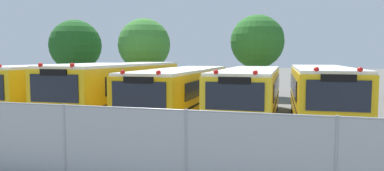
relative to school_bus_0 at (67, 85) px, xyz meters
name	(u,v)px	position (x,y,z in m)	size (l,w,h in m)	color
ground_plane	(181,117)	(6.62, -0.12, -1.44)	(160.00, 160.00, 0.00)	#595651
school_bus_0	(67,85)	(0.00, 0.00, 0.00)	(2.82, 11.10, 2.73)	yellow
school_bus_1	(122,86)	(3.32, 0.06, 0.03)	(2.64, 11.52, 2.79)	yellow
school_bus_2	(182,90)	(6.70, -0.11, -0.09)	(2.59, 10.85, 2.55)	#EAA80C
school_bus_3	(250,92)	(10.04, -0.08, -0.08)	(2.53, 10.27, 2.58)	yellow
school_bus_4	(321,93)	(13.22, -0.29, -0.02)	(2.63, 9.30, 2.70)	yellow
tree_0	(76,46)	(-6.31, 10.45, 2.51)	(4.51, 4.51, 6.26)	#4C3823
tree_1	(144,44)	(0.43, 9.69, 2.57)	(4.22, 4.22, 6.10)	#4C3823
tree_2	(259,41)	(9.60, 10.20, 2.78)	(4.03, 4.03, 6.17)	#4C3823
chainlink_fence	(65,142)	(6.65, -9.60, -0.45)	(18.24, 0.07, 1.90)	#9EA0A3
traffic_cone	(32,158)	(5.03, -8.83, -1.20)	(0.36, 0.36, 0.48)	#EA5914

